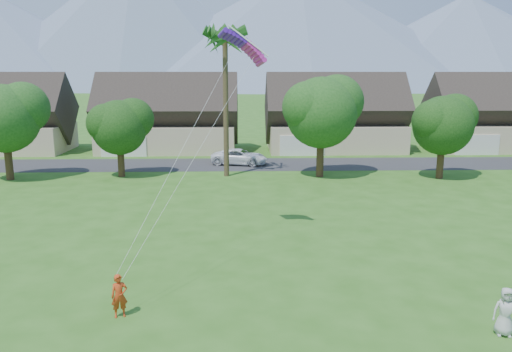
{
  "coord_description": "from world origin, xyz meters",
  "views": [
    {
      "loc": [
        -0.7,
        -13.75,
        8.71
      ],
      "look_at": [
        0.0,
        10.0,
        3.8
      ],
      "focal_mm": 35.0,
      "sensor_mm": 36.0,
      "label": 1
    }
  ],
  "objects_px": {
    "kite_flyer": "(119,296)",
    "parafoil_kite": "(245,44)",
    "parked_car": "(240,157)",
    "watcher": "(506,312)"
  },
  "relations": [
    {
      "from": "kite_flyer",
      "to": "parafoil_kite",
      "type": "xyz_separation_m",
      "value": [
        4.64,
        8.71,
        9.3
      ]
    },
    {
      "from": "parked_car",
      "to": "parafoil_kite",
      "type": "relative_size",
      "value": 1.99
    },
    {
      "from": "kite_flyer",
      "to": "watcher",
      "type": "distance_m",
      "value": 13.42
    },
    {
      "from": "parked_car",
      "to": "parafoil_kite",
      "type": "bearing_deg",
      "value": -166.61
    },
    {
      "from": "kite_flyer",
      "to": "parafoil_kite",
      "type": "distance_m",
      "value": 13.56
    },
    {
      "from": "watcher",
      "to": "parked_car",
      "type": "relative_size",
      "value": 0.31
    },
    {
      "from": "parked_car",
      "to": "watcher",
      "type": "bearing_deg",
      "value": -152.03
    },
    {
      "from": "parked_car",
      "to": "parafoil_kite",
      "type": "xyz_separation_m",
      "value": [
        0.37,
        -22.12,
        9.36
      ]
    },
    {
      "from": "watcher",
      "to": "parked_car",
      "type": "xyz_separation_m",
      "value": [
        -9.05,
        32.52,
        -0.1
      ]
    },
    {
      "from": "watcher",
      "to": "parked_car",
      "type": "bearing_deg",
      "value": 119.4
    }
  ]
}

